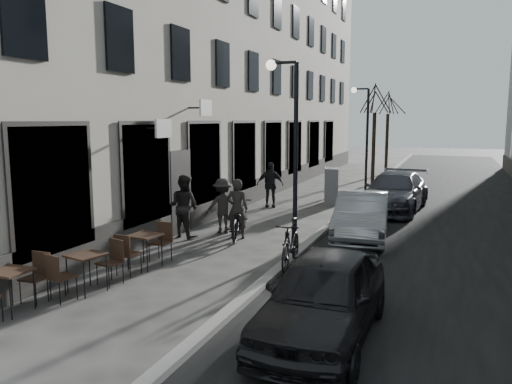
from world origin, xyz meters
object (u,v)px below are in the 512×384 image
Objects in this scene: bistro_set_a at (11,287)px; car_mid at (362,216)px; bicycle at (237,220)px; car_near at (323,296)px; streetlamp_near at (290,134)px; pedestrian_mid at (222,206)px; utility_cabinet at (331,186)px; pedestrian_near at (185,206)px; car_far at (395,192)px; moped at (291,244)px; streetlamp_far at (364,127)px; bistro_set_c at (145,248)px; tree_near at (375,98)px; pedestrian_far at (270,185)px; tree_far at (388,102)px; bistro_set_b at (87,269)px.

bistro_set_a is 0.39× the size of car_mid.
car_near is (4.04, -5.80, 0.15)m from bicycle.
streetlamp_near is at bearing 114.02° from car_near.
pedestrian_mid is (0.85, 7.35, 0.37)m from bistro_set_a.
bistro_set_a is 14.25m from utility_cabinet.
pedestrian_near is 5.32m from car_mid.
moped is (-1.51, -8.71, -0.16)m from car_far.
streetlamp_far is 15.28m from bistro_set_c.
pedestrian_mid is 0.41× the size of car_mid.
pedestrian_far is at bearing -108.05° from tree_near.
tree_far is 2.94× the size of moped.
car_near is (2.17, -5.00, -2.46)m from streetlamp_near.
pedestrian_far is at bearing -115.80° from streetlamp_far.
streetlamp_near reaches higher than utility_cabinet.
streetlamp_far reaches higher than moped.
tree_near is at bearing 70.61° from utility_cabinet.
pedestrian_near is at bearing -123.62° from car_far.
tree_near reaches higher than car_far.
bistro_set_b is 10.95m from pedestrian_far.
car_far is at bearing -166.04° from pedestrian_mid.
bistro_set_b is at bearing 111.43° from pedestrian_near.
car_mid is at bearing 57.14° from bistro_set_a.
pedestrian_near is (0.01, 6.45, 0.46)m from bistro_set_a.
bistro_set_a is 0.85× the size of pedestrian_near.
bistro_set_a is at bearing -112.19° from pedestrian_far.
moped is (-1.10, -3.56, -0.11)m from car_mid.
streetlamp_far reaches higher than pedestrian_near.
pedestrian_far is (-2.85, -14.74, -3.74)m from tree_far.
bistro_set_b is at bearing -121.44° from streetlamp_near.
pedestrian_near reaches higher than bicycle.
tree_far is 13.70m from utility_cabinet.
pedestrian_near is (-3.41, 0.38, -2.21)m from streetlamp_near.
bistro_set_a is 7.41m from pedestrian_mid.
pedestrian_mid is at bearing 82.30° from bistro_set_a.
streetlamp_near is at bearing 71.44° from bistro_set_b.
car_mid is 0.82× the size of car_far.
tree_near reaches higher than pedestrian_near.
tree_near is 8.93m from car_far.
streetlamp_far is at bearing -141.73° from pedestrian_mid.
bistro_set_c is at bearing 156.25° from car_near.
bistro_set_a is 0.94× the size of pedestrian_mid.
car_near is (2.10, -20.00, -3.97)m from tree_near.
bistro_set_a is at bearing -127.55° from car_mid.
bistro_set_c is (-2.79, -23.80, -4.16)m from tree_far.
car_mid is at bearing -62.79° from pedestrian_far.
moped is (0.52, -13.49, -2.58)m from streetlamp_far.
tree_far reaches higher than bistro_set_a.
tree_far is 22.86m from moped.
car_far is 2.64× the size of moped.
tree_near is at bearing -113.89° from bicycle.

